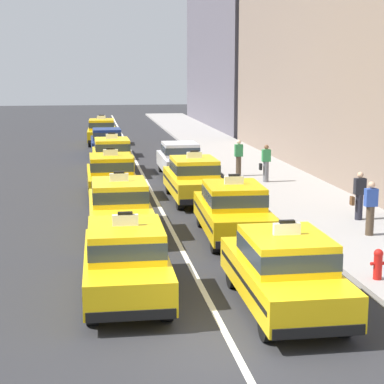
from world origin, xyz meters
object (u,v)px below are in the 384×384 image
object	(u,v)px
taxi_right_second	(233,210)
taxi_right_third	(194,178)
taxi_left_fourth	(112,155)
pedestrian_by_storefront	(370,208)
taxi_left_nearest	(126,259)
pedestrian_trailing	(266,163)
taxi_left_second	(119,206)
taxi_left_third	(111,175)
sedan_left_fifth	(107,141)
pedestrian_near_crosswalk	(239,158)
pedestrian_mid_block	(359,196)
fire_hydrant	(378,263)
sedan_right_fourth	(180,158)
taxi_right_nearest	(284,270)
taxi_left_sixth	(102,131)

from	to	relation	value
taxi_right_second	taxi_right_third	size ratio (longest dim) A/B	1.01
taxi_left_fourth	pedestrian_by_storefront	distance (m)	15.56
taxi_left_nearest	taxi_right_second	size ratio (longest dim) A/B	0.99
taxi_left_fourth	pedestrian_trailing	size ratio (longest dim) A/B	2.83
taxi_left_second	taxi_left_third	world-z (taller)	same
taxi_left_nearest	sedan_left_fifth	bearing A→B (deg)	89.32
pedestrian_near_crosswalk	pedestrian_mid_block	bearing A→B (deg)	-78.47
taxi_right_second	fire_hydrant	size ratio (longest dim) A/B	6.34
taxi_left_second	sedan_right_fourth	xyz separation A→B (m)	(3.32, 10.57, -0.03)
sedan_left_fifth	taxi_right_third	bearing A→B (deg)	-78.06
taxi_left_third	pedestrian_by_storefront	size ratio (longest dim) A/B	2.86
sedan_left_fifth	pedestrian_by_storefront	xyz separation A→B (m)	(7.09, -20.13, 0.11)
taxi_left_second	pedestrian_by_storefront	world-z (taller)	taxi_left_second
taxi_right_third	taxi_right_second	bearing A→B (deg)	-87.39
taxi_right_third	pedestrian_by_storefront	size ratio (longest dim) A/B	2.85
taxi_left_second	sedan_right_fourth	bearing A→B (deg)	72.57
sedan_left_fifth	pedestrian_trailing	world-z (taller)	pedestrian_trailing
taxi_left_fourth	taxi_right_third	size ratio (longest dim) A/B	1.00
taxi_right_second	taxi_right_third	xyz separation A→B (m)	(-0.26, 5.73, 0.00)
pedestrian_trailing	fire_hydrant	bearing A→B (deg)	-94.00
pedestrian_by_storefront	sedan_left_fifth	bearing A→B (deg)	109.40
sedan_left_fifth	fire_hydrant	distance (m)	24.71
taxi_left_fourth	pedestrian_mid_block	distance (m)	14.09
taxi_left_second	sedan_left_fifth	size ratio (longest dim) A/B	1.06
pedestrian_mid_block	fire_hydrant	world-z (taller)	pedestrian_mid_block
sedan_right_fourth	taxi_left_nearest	bearing A→B (deg)	-102.00
taxi_right_second	pedestrian_near_crosswalk	xyz separation A→B (m)	(2.55, 10.37, 0.11)
taxi_left_third	sedan_left_fifth	distance (m)	12.36
taxi_left_nearest	taxi_left_fourth	size ratio (longest dim) A/B	1.00
taxi_left_fourth	taxi_right_second	bearing A→B (deg)	-76.81
pedestrian_mid_block	pedestrian_trailing	world-z (taller)	pedestrian_trailing
taxi_right_second	pedestrian_mid_block	distance (m)	4.57
taxi_right_nearest	taxi_left_sixth	bearing A→B (deg)	95.63
taxi_left_third	taxi_right_second	size ratio (longest dim) A/B	0.99
taxi_left_nearest	taxi_right_second	xyz separation A→B (m)	(3.43, 4.64, 0.00)
taxi_left_second	sedan_left_fifth	distance (m)	18.31
pedestrian_by_storefront	pedestrian_trailing	xyz separation A→B (m)	(-0.60, 9.42, -0.00)
taxi_right_nearest	fire_hydrant	world-z (taller)	taxi_right_nearest
taxi_left_third	pedestrian_trailing	xyz separation A→B (m)	(6.69, 1.64, 0.08)
taxi_right_second	pedestrian_trailing	world-z (taller)	taxi_right_second
taxi_left_fourth	fire_hydrant	bearing A→B (deg)	-72.92
sedan_left_fifth	pedestrian_mid_block	size ratio (longest dim) A/B	2.74
taxi_left_nearest	taxi_right_nearest	world-z (taller)	same
taxi_left_nearest	taxi_left_third	world-z (taller)	same
pedestrian_trailing	taxi_left_fourth	bearing A→B (deg)	145.10
taxi_left_nearest	sedan_left_fifth	xyz separation A→B (m)	(0.29, 23.98, -0.03)
taxi_right_nearest	pedestrian_by_storefront	xyz separation A→B (m)	(4.17, 5.15, 0.08)
pedestrian_by_storefront	pedestrian_trailing	size ratio (longest dim) A/B	0.99
pedestrian_near_crosswalk	pedestrian_by_storefront	bearing A→B (deg)	-82.85
taxi_left_third	taxi_right_nearest	world-z (taller)	same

